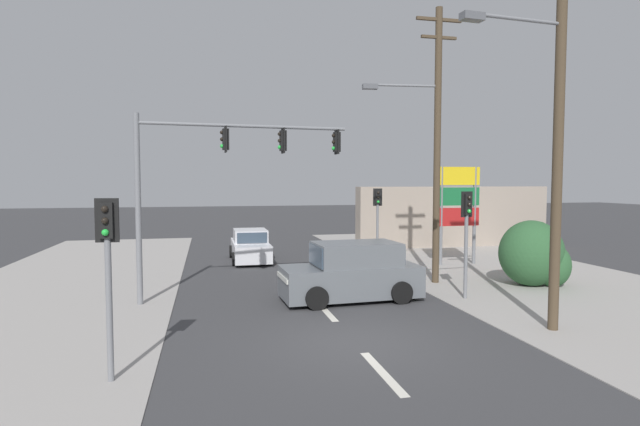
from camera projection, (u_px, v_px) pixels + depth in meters
The scene contains 17 objects.
ground_plane at pixel (354, 342), 12.05m from camera, with size 140.00×140.00×0.00m, color #3A3A3D.
lane_dash_near at pixel (383, 373), 10.11m from camera, with size 0.20×2.40×0.01m, color silver.
lane_dash_mid at pixel (326, 311), 14.97m from camera, with size 0.20×2.40×0.01m, color silver.
lane_dash_far at pixel (297, 279), 19.84m from camera, with size 0.20×2.40×0.01m, color silver.
kerb_right_verge at pixel (606, 302), 15.98m from camera, with size 10.00×44.00×0.02m, color #A39E99.
kerb_left_verge at pixel (25, 319), 14.07m from camera, with size 8.00×40.00×0.02m, color #A39E99.
utility_pole_foreground_right at pixel (555, 105), 12.62m from camera, with size 3.78×0.50×10.88m.
utility_pole_midground_right at pixel (434, 138), 18.78m from camera, with size 3.78×0.58×10.35m.
traffic_signal_mast at pixel (215, 167), 16.12m from camera, with size 6.88×0.77×6.00m.
pedestal_signal_right_kerb at pixel (467, 226), 16.34m from camera, with size 0.44×0.31×3.56m.
pedestal_signal_left_kerb at pixel (108, 258), 9.48m from camera, with size 0.44×0.30×3.56m.
pedestal_signal_far_median at pixel (378, 212), 24.10m from camera, with size 0.44×0.30×3.56m.
shopping_plaza_sign at pixel (458, 201), 23.19m from camera, with size 2.10×0.16×4.60m.
roadside_bush at pixel (535, 255), 18.50m from camera, with size 2.52×2.16×2.45m.
shopfront_wall_far at pixel (453, 217), 29.94m from camera, with size 12.00×1.00×3.60m, color #A39384.
suv_oncoming_mid at pixel (352, 273), 16.32m from camera, with size 4.62×2.23×1.90m.
sedan_oncoming_near at pixel (250, 247), 24.42m from camera, with size 1.90×4.25×1.56m.
Camera 1 is at (-3.42, -11.36, 3.86)m, focal length 28.00 mm.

